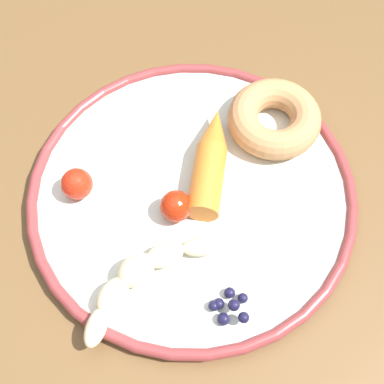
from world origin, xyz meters
The scene contains 9 objects.
ground_plane centered at (0.00, 0.00, 0.00)m, with size 6.00×6.00×0.00m, color gray.
dining_table centered at (0.00, 0.00, 0.67)m, with size 0.91×0.99×0.77m.
plate centered at (0.02, 0.01, 0.78)m, with size 0.35×0.35×0.02m.
banana centered at (0.10, -0.06, 0.80)m, with size 0.09×0.15×0.03m.
carrot_orange centered at (-0.01, 0.04, 0.80)m, with size 0.13×0.08×0.03m.
donut centered at (-0.04, 0.12, 0.80)m, with size 0.10×0.10×0.03m, color tan.
blueberry_pile centered at (0.15, 0.01, 0.79)m, with size 0.04×0.04×0.02m.
tomato_near centered at (-0.02, -0.10, 0.80)m, with size 0.03×0.03×0.03m, color red.
tomato_mid centered at (0.03, -0.01, 0.80)m, with size 0.03×0.03×0.03m, color red.
Camera 1 is at (0.27, -0.06, 1.28)m, focal length 49.79 mm.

